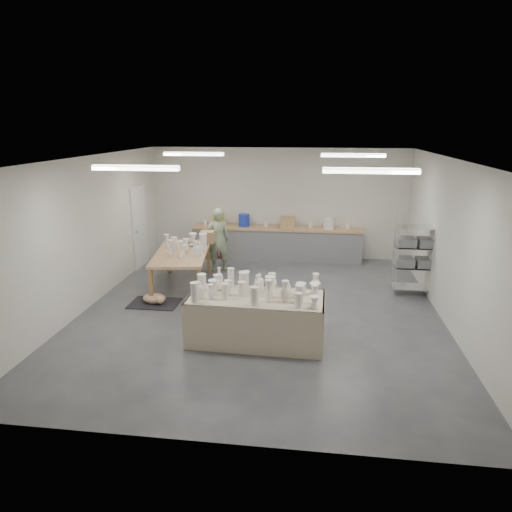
# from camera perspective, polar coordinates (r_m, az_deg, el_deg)

# --- Properties ---
(room) EXTENTS (8.00, 8.02, 3.00)m
(room) POSITION_cam_1_polar(r_m,az_deg,el_deg) (8.72, -0.02, 5.97)
(room) COLOR #424449
(room) RESTS_ON ground
(back_counter) EXTENTS (4.60, 0.60, 1.24)m
(back_counter) POSITION_cam_1_polar(r_m,az_deg,el_deg) (12.54, 2.55, 1.77)
(back_counter) COLOR tan
(back_counter) RESTS_ON ground
(wire_shelf) EXTENTS (0.88, 0.48, 1.80)m
(wire_shelf) POSITION_cam_1_polar(r_m,az_deg,el_deg) (10.42, 19.31, 0.32)
(wire_shelf) COLOR silver
(wire_shelf) RESTS_ON ground
(drying_table) EXTENTS (2.32, 1.15, 1.18)m
(drying_table) POSITION_cam_1_polar(r_m,az_deg,el_deg) (7.85, 0.03, -7.50)
(drying_table) COLOR olive
(drying_table) RESTS_ON ground
(work_table) EXTENTS (1.43, 2.38, 1.21)m
(work_table) POSITION_cam_1_polar(r_m,az_deg,el_deg) (10.43, -8.73, 0.69)
(work_table) COLOR tan
(work_table) RESTS_ON ground
(rug) EXTENTS (1.00, 0.70, 0.02)m
(rug) POSITION_cam_1_polar(r_m,az_deg,el_deg) (9.78, -12.56, -5.78)
(rug) COLOR black
(rug) RESTS_ON ground
(cat) EXTENTS (0.57, 0.48, 0.21)m
(cat) POSITION_cam_1_polar(r_m,az_deg,el_deg) (9.71, -12.51, -5.20)
(cat) COLOR white
(cat) RESTS_ON rug
(potter) EXTENTS (0.67, 0.52, 1.62)m
(potter) POSITION_cam_1_polar(r_m,az_deg,el_deg) (11.45, -4.75, 2.01)
(potter) COLOR gray
(potter) RESTS_ON ground
(red_stool) EXTENTS (0.49, 0.49, 0.35)m
(red_stool) POSITION_cam_1_polar(r_m,az_deg,el_deg) (11.83, -4.42, -0.00)
(red_stool) COLOR #A71729
(red_stool) RESTS_ON ground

